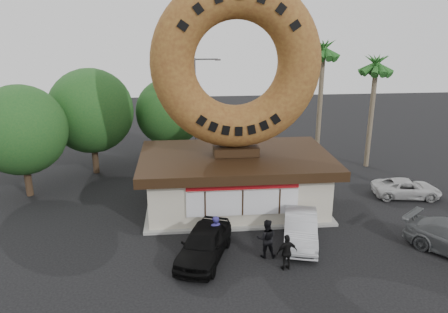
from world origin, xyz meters
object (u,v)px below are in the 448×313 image
Objects in this scene: car_white at (407,188)px; car_black at (204,243)px; donut_shop at (236,179)px; street_lamp at (197,103)px; person_left at (215,234)px; car_silver at (300,228)px; person_center at (266,238)px; giant_donut at (237,64)px; person_right at (287,252)px.

car_black is at bearing 123.66° from car_white.
car_black is 14.65m from car_white.
donut_shop is 10.54m from street_lamp.
car_white is (12.90, -9.65, -3.90)m from street_lamp.
street_lamp is 4.20× the size of person_left.
car_white is at bearing 44.86° from car_black.
person_left reaches higher than car_silver.
person_center is at bearing 143.32° from person_left.
car_black is (-0.36, -15.87, -3.69)m from street_lamp.
giant_donut is 4.94× the size of person_center.
street_lamp is 16.57m from car_white.
street_lamp is (-1.86, 10.02, 2.72)m from donut_shop.
person_center reaches higher than person_left.
car_white is at bearing -143.14° from person_center.
car_black is (-2.95, 0.11, -0.17)m from person_center.
person_center is 0.42× the size of car_silver.
giant_donut is 9.49m from car_silver.
street_lamp is 16.30m from car_black.
car_black is at bearing 3.05° from person_center.
giant_donut reaches higher than car_black.
person_right is 0.37× the size of car_silver.
person_right is 0.41× the size of car_white.
person_right is at bearing 136.65° from car_white.
car_silver is at bearing 129.80° from car_white.
donut_shop is at bearing -90.00° from giant_donut.
street_lamp is at bearing 108.41° from car_black.
car_silver is 9.71m from car_white.
donut_shop is at bearing -77.72° from person_center.
street_lamp is 15.84m from car_silver.
giant_donut is 1.19× the size of street_lamp.
street_lamp is 16.58m from person_center.
car_white is (9.59, 7.53, -0.28)m from person_right.
giant_donut is at bearing -79.49° from street_lamp.
street_lamp is 15.71m from person_left.
donut_shop is 5.88× the size of person_left.
giant_donut reaches higher than car_silver.
car_silver is (4.39, 0.61, -0.19)m from person_left.
car_white is (11.04, 0.37, -1.18)m from donut_shop.
giant_donut is at bearing 134.39° from car_silver.
giant_donut is 2.03× the size of car_black.
person_left is at bearing -10.85° from person_center.
person_left reaches higher than car_black.
street_lamp is 4.63× the size of person_right.
person_right is at bearing 128.18° from person_left.
giant_donut reaches higher than person_left.
giant_donut is at bearing 100.33° from car_white.
car_silver is (4.97, 1.18, -0.03)m from car_black.
donut_shop reaches higher than person_center.
donut_shop reaches higher than person_right.
street_lamp is (-1.86, 10.00, -4.06)m from giant_donut.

